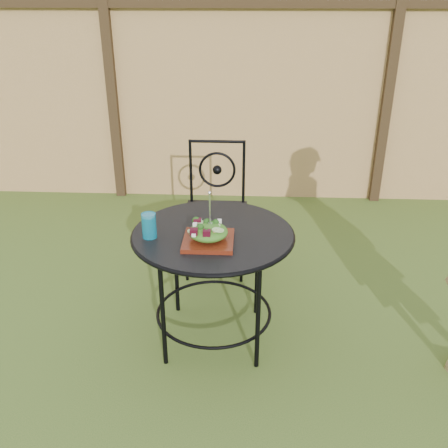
# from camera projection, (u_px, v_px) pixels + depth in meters

# --- Properties ---
(ground) EXTENTS (60.00, 60.00, 0.00)m
(ground) POSITION_uv_depth(u_px,v_px,m) (242.00, 324.00, 3.22)
(ground) COLOR #2B4717
(ground) RESTS_ON ground
(fence) EXTENTS (8.00, 0.12, 1.90)m
(fence) POSITION_uv_depth(u_px,v_px,m) (248.00, 104.00, 4.79)
(fence) COLOR #E4AF71
(fence) RESTS_ON ground
(patio_table) EXTENTS (0.92, 0.92, 0.72)m
(patio_table) POSITION_uv_depth(u_px,v_px,m) (213.00, 253.00, 2.86)
(patio_table) COLOR black
(patio_table) RESTS_ON ground
(patio_chair) EXTENTS (0.46, 0.46, 0.95)m
(patio_chair) POSITION_uv_depth(u_px,v_px,m) (216.00, 204.00, 3.71)
(patio_chair) COLOR black
(patio_chair) RESTS_ON ground
(salad_plate) EXTENTS (0.27, 0.27, 0.02)m
(salad_plate) POSITION_uv_depth(u_px,v_px,m) (208.00, 241.00, 2.68)
(salad_plate) COLOR #431109
(salad_plate) RESTS_ON patio_table
(salad) EXTENTS (0.21, 0.21, 0.08)m
(salad) POSITION_uv_depth(u_px,v_px,m) (208.00, 232.00, 2.66)
(salad) COLOR #235614
(salad) RESTS_ON salad_plate
(fork) EXTENTS (0.01, 0.01, 0.18)m
(fork) POSITION_uv_depth(u_px,v_px,m) (210.00, 210.00, 2.60)
(fork) COLOR silver
(fork) RESTS_ON salad
(drinking_glass) EXTENTS (0.08, 0.08, 0.14)m
(drinking_glass) POSITION_uv_depth(u_px,v_px,m) (149.00, 226.00, 2.71)
(drinking_glass) COLOR #0C6F8C
(drinking_glass) RESTS_ON patio_table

